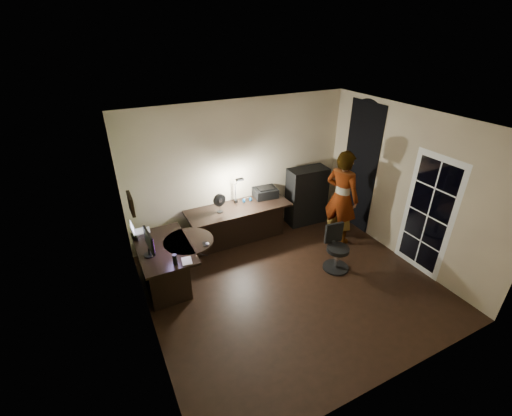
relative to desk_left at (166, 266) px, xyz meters
name	(u,v)px	position (x,y,z in m)	size (l,w,h in m)	color
floor	(292,286)	(1.83, -0.95, -0.38)	(4.50, 4.00, 0.01)	black
ceiling	(303,124)	(1.83, -0.95, 2.33)	(4.50, 4.00, 0.01)	silver
wall_back	(241,170)	(1.83, 1.05, 0.97)	(4.50, 0.01, 2.70)	tan
wall_front	(403,301)	(1.83, -2.96, 0.97)	(4.50, 0.01, 2.70)	tan
wall_left	(141,256)	(-0.42, -0.95, 0.97)	(0.01, 4.00, 2.70)	tan
wall_right	(406,187)	(4.08, -0.95, 0.97)	(0.01, 4.00, 2.70)	tan
green_wall_overlay	(142,255)	(-0.41, -0.95, 0.97)	(0.00, 4.00, 2.70)	#495D27
arched_doorway	(360,168)	(4.07, 0.20, 0.92)	(0.01, 0.90, 2.60)	black
french_door	(428,216)	(4.07, -1.50, 0.67)	(0.02, 0.92, 2.10)	white
framed_picture	(131,204)	(-0.39, -0.50, 1.47)	(0.04, 0.30, 0.25)	black
desk_left	(166,266)	(0.00, 0.00, 0.00)	(0.81, 1.31, 0.76)	black
desk_right	(239,224)	(1.60, 0.68, 0.00)	(2.01, 0.71, 0.76)	black
cabinet	(307,196)	(3.21, 0.73, 0.24)	(0.83, 0.41, 1.24)	black
laptop_stand	(141,234)	(-0.26, 0.46, 0.43)	(0.23, 0.19, 0.09)	silver
laptop	(141,226)	(-0.24, 0.46, 0.57)	(0.28, 0.27, 0.20)	silver
monitor	(149,247)	(-0.23, -0.13, 0.53)	(0.09, 0.44, 0.29)	black
mouse	(207,244)	(0.64, -0.25, 0.40)	(0.05, 0.08, 0.03)	silver
phone	(205,244)	(0.61, -0.23, 0.39)	(0.07, 0.14, 0.01)	black
pen	(204,255)	(0.50, -0.50, 0.39)	(0.01, 0.13, 0.01)	black
speaker	(175,260)	(0.05, -0.52, 0.47)	(0.06, 0.06, 0.17)	black
notepad	(187,261)	(0.22, -0.53, 0.39)	(0.14, 0.20, 0.01)	silver
desk_fan	(219,203)	(1.21, 0.67, 0.56)	(0.24, 0.13, 0.37)	black
headphones	(247,199)	(1.85, 0.82, 0.42)	(0.18, 0.08, 0.09)	#0B4C8A
printer	(265,192)	(2.27, 0.85, 0.48)	(0.46, 0.36, 0.20)	black
desk_lamp	(235,188)	(1.63, 0.88, 0.69)	(0.15, 0.28, 0.63)	black
office_chair	(338,249)	(2.77, -0.91, 0.03)	(0.46, 0.46, 0.82)	black
person	(341,198)	(3.37, -0.16, 0.56)	(0.67, 0.45, 1.88)	#D8A88C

